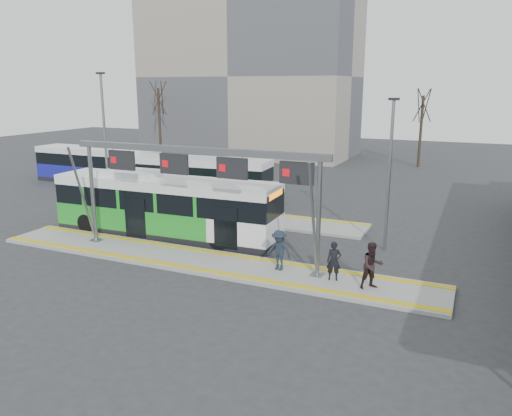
{
  "coord_description": "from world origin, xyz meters",
  "views": [
    {
      "loc": [
        11.3,
        -19.0,
        8.01
      ],
      "look_at": [
        1.44,
        3.0,
        2.1
      ],
      "focal_mm": 35.0,
      "sensor_mm": 36.0,
      "label": 1
    }
  ],
  "objects_px": {
    "hero_bus": "(165,207)",
    "passenger_b": "(372,266)",
    "passenger_c": "(279,250)",
    "gantry": "(195,170)",
    "passenger_a": "(334,261)"
  },
  "relations": [
    {
      "from": "hero_bus",
      "to": "passenger_b",
      "type": "height_order",
      "value": "hero_bus"
    },
    {
      "from": "gantry",
      "to": "passenger_c",
      "type": "bearing_deg",
      "value": 0.1
    },
    {
      "from": "gantry",
      "to": "hero_bus",
      "type": "relative_size",
      "value": 1.01
    },
    {
      "from": "gantry",
      "to": "passenger_b",
      "type": "distance_m",
      "value": 8.85
    },
    {
      "from": "gantry",
      "to": "passenger_b",
      "type": "bearing_deg",
      "value": -2.69
    },
    {
      "from": "passenger_a",
      "to": "passenger_c",
      "type": "relative_size",
      "value": 0.91
    },
    {
      "from": "passenger_c",
      "to": "passenger_a",
      "type": "bearing_deg",
      "value": 3.98
    },
    {
      "from": "hero_bus",
      "to": "passenger_a",
      "type": "height_order",
      "value": "hero_bus"
    },
    {
      "from": "passenger_a",
      "to": "passenger_c",
      "type": "bearing_deg",
      "value": 161.2
    },
    {
      "from": "gantry",
      "to": "passenger_a",
      "type": "distance_m",
      "value": 7.41
    },
    {
      "from": "passenger_b",
      "to": "passenger_c",
      "type": "relative_size",
      "value": 1.05
    },
    {
      "from": "passenger_b",
      "to": "passenger_c",
      "type": "distance_m",
      "value": 4.15
    },
    {
      "from": "passenger_c",
      "to": "passenger_b",
      "type": "bearing_deg",
      "value": 2.15
    },
    {
      "from": "passenger_a",
      "to": "passenger_c",
      "type": "height_order",
      "value": "passenger_c"
    },
    {
      "from": "gantry",
      "to": "hero_bus",
      "type": "bearing_deg",
      "value": 142.59
    }
  ]
}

